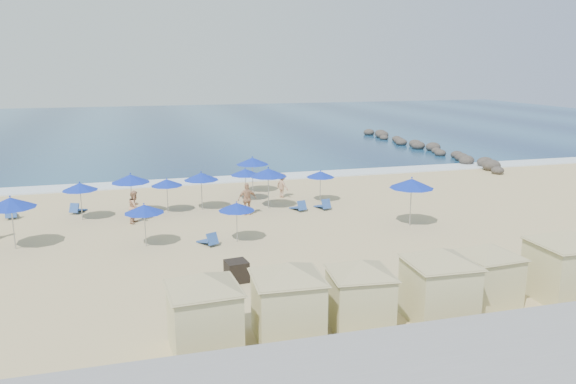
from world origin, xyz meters
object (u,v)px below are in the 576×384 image
object	(u,v)px
rock_jetty	(423,147)
umbrella_2	(80,187)
cabana_3	(440,275)
beachgoer_3	(282,185)
cabana_1	(288,290)
umbrella_11	(412,183)
umbrella_3	(144,209)
trash_bin	(237,271)
cabana_5	(566,255)
umbrella_5	(131,179)
beachgoer_1	(135,207)
umbrella_4	(167,182)
umbrella_10	(320,174)
umbrella_1	(11,203)
umbrella_6	(237,207)
umbrella_12	(245,172)
umbrella_9	(252,161)
umbrella_8	(268,172)
umbrella_7	(201,176)
cabana_0	(204,302)
cabana_2	(360,285)
beachgoer_2	(247,199)
cabana_4	(488,266)

from	to	relation	value
rock_jetty	umbrella_2	distance (m)	36.24
cabana_3	beachgoer_3	bearing A→B (deg)	91.09
cabana_1	umbrella_11	bearing A→B (deg)	46.75
umbrella_3	trash_bin	bearing A→B (deg)	-58.75
cabana_3	umbrella_2	size ratio (longest dim) A/B	2.03
umbrella_2	beachgoer_3	size ratio (longest dim) A/B	1.38
cabana_5	umbrella_5	world-z (taller)	cabana_5
cabana_1	umbrella_2	distance (m)	17.96
umbrella_2	beachgoer_1	distance (m)	3.32
umbrella_4	umbrella_10	world-z (taller)	umbrella_4
cabana_5	umbrella_11	distance (m)	10.27
umbrella_1	umbrella_6	size ratio (longest dim) A/B	1.27
rock_jetty	beachgoer_3	xyz separation A→B (m)	(-19.13, -15.99, 0.44)
cabana_1	umbrella_5	size ratio (longest dim) A/B	1.79
umbrella_11	trash_bin	bearing A→B (deg)	-153.28
umbrella_12	beachgoer_1	bearing A→B (deg)	-153.91
cabana_5	trash_bin	bearing A→B (deg)	156.27
cabana_1	beachgoer_3	bearing A→B (deg)	75.22
beachgoer_1	cabana_5	bearing A→B (deg)	-114.76
cabana_3	umbrella_9	xyz separation A→B (m)	(-1.90, 20.69, 0.55)
cabana_3	umbrella_8	size ratio (longest dim) A/B	1.75
cabana_3	umbrella_7	xyz separation A→B (m)	(-5.80, 16.99, 0.43)
cabana_5	umbrella_4	bearing A→B (deg)	128.48
cabana_0	umbrella_6	xyz separation A→B (m)	(2.94, 10.25, 0.20)
trash_bin	cabana_2	world-z (taller)	cabana_2
umbrella_12	beachgoer_2	world-z (taller)	umbrella_12
umbrella_11	umbrella_12	world-z (taller)	umbrella_11
cabana_1	cabana_2	xyz separation A→B (m)	(2.47, 0.06, -0.11)
beachgoer_1	beachgoer_3	size ratio (longest dim) A/B	1.12
trash_bin	beachgoer_2	xyz separation A→B (m)	(2.50, 9.85, 0.51)
umbrella_7	cabana_3	bearing A→B (deg)	-71.15
umbrella_2	beachgoer_2	xyz separation A→B (m)	(9.10, -1.43, -0.97)
umbrella_8	cabana_5	bearing A→B (deg)	-65.45
umbrella_8	umbrella_12	bearing A→B (deg)	111.53
cabana_4	umbrella_7	xyz separation A→B (m)	(-8.14, 16.34, 0.58)
cabana_0	cabana_5	world-z (taller)	cabana_5
umbrella_3	umbrella_10	size ratio (longest dim) A/B	1.05
cabana_1	beachgoer_3	size ratio (longest dim) A/B	2.78
cabana_4	umbrella_10	distance (m)	16.33
umbrella_8	umbrella_2	bearing A→B (deg)	178.18
umbrella_11	beachgoer_2	world-z (taller)	umbrella_11
umbrella_2	beachgoer_2	size ratio (longest dim) A/B	1.18
trash_bin	beachgoer_2	bearing A→B (deg)	68.28
umbrella_3	umbrella_11	world-z (taller)	umbrella_11
umbrella_5	beachgoer_3	xyz separation A→B (m)	(9.46, 1.86, -1.35)
cabana_0	cabana_5	bearing A→B (deg)	1.03
umbrella_5	umbrella_12	xyz separation A→B (m)	(6.99, 1.67, -0.29)
rock_jetty	umbrella_1	xyz separation A→B (m)	(-33.99, -22.66, 1.88)
cabana_4	umbrella_6	world-z (taller)	cabana_4
cabana_1	umbrella_8	distance (m)	16.44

